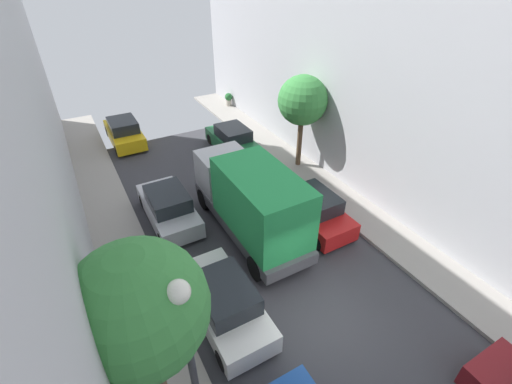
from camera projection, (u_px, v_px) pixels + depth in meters
The scene contains 14 objects.
ground at pixel (320, 317), 11.54m from camera, with size 32.00×32.00×0.00m, color #38383D.
sidewalk_right at pixel (424, 261), 13.52m from camera, with size 2.00×44.00×0.15m, color gray.
parked_car_left_3 at pixel (225, 302), 11.16m from camera, with size 1.78×4.20×1.57m.
parked_car_left_4 at pixel (169, 207), 15.36m from camera, with size 1.78×4.20×1.57m.
parked_car_left_5 at pixel (124, 132), 21.84m from camera, with size 1.78×4.20×1.57m.
parked_car_right_3 at pixel (312, 209), 15.24m from camera, with size 1.78×4.20×1.57m.
parked_car_right_4 at pixel (233, 140), 20.92m from camera, with size 1.78×4.20×1.57m.
delivery_truck at pixel (251, 200), 13.96m from camera, with size 2.26×6.60×3.38m.
street_tree_0 at pixel (139, 309), 6.77m from camera, with size 2.81×2.81×5.48m.
street_tree_1 at pixel (303, 101), 17.66m from camera, with size 2.52×2.52×4.93m.
potted_plant_0 at pixel (122, 298), 11.38m from camera, with size 0.54×0.54×0.90m.
potted_plant_1 at pixel (121, 330), 10.40m from camera, with size 0.66×0.66×0.89m.
potted_plant_2 at pixel (229, 99), 27.10m from camera, with size 0.57×0.57×0.95m.
lamp_post at pixel (188, 345), 6.78m from camera, with size 0.44×0.44×5.22m.
Camera 1 is at (-5.39, -5.31, 9.87)m, focal length 24.62 mm.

